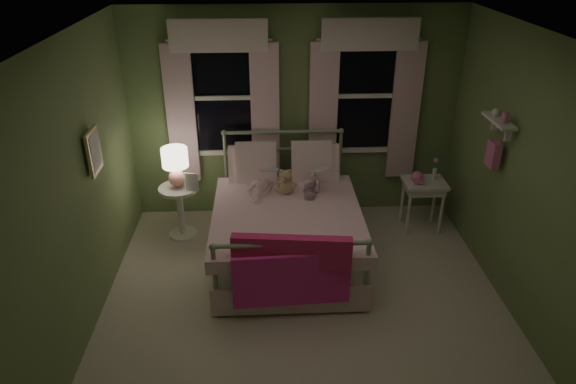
{
  "coord_description": "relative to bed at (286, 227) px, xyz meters",
  "views": [
    {
      "loc": [
        -0.36,
        -3.87,
        3.36
      ],
      "look_at": [
        -0.14,
        0.66,
        1.0
      ],
      "focal_mm": 32.0,
      "sensor_mm": 36.0,
      "label": 1
    }
  ],
  "objects": [
    {
      "name": "room_shell",
      "position": [
        0.14,
        -1.01,
        0.92
      ],
      "size": [
        4.2,
        4.2,
        4.2
      ],
      "color": "#EFE2CF",
      "rests_on": "ground"
    },
    {
      "name": "bed",
      "position": [
        0.0,
        0.0,
        0.0
      ],
      "size": [
        1.58,
        2.04,
        1.18
      ],
      "color": "white",
      "rests_on": "ground"
    },
    {
      "name": "pink_throw",
      "position": [
        0.0,
        -1.03,
        0.23
      ],
      "size": [
        1.1,
        0.23,
        0.71
      ],
      "color": "#DB2A6A",
      "rests_on": "bed"
    },
    {
      "name": "child_left",
      "position": [
        -0.28,
        0.42,
        0.6
      ],
      "size": [
        0.32,
        0.23,
        0.82
      ],
      "primitive_type": "imported",
      "rotation": [
        0.0,
        0.0,
        3.01
      ],
      "color": "#F7D1DD",
      "rests_on": "bed"
    },
    {
      "name": "child_right",
      "position": [
        0.28,
        0.42,
        0.54
      ],
      "size": [
        0.38,
        0.31,
        0.72
      ],
      "primitive_type": "imported",
      "rotation": [
        0.0,
        0.0,
        3.02
      ],
      "color": "#F7D1DD",
      "rests_on": "bed"
    },
    {
      "name": "book_left",
      "position": [
        -0.28,
        0.17,
        0.58
      ],
      "size": [
        0.21,
        0.13,
        0.26
      ],
      "primitive_type": "imported",
      "rotation": [
        1.22,
        0.0,
        -0.09
      ],
      "color": "beige",
      "rests_on": "child_left"
    },
    {
      "name": "book_right",
      "position": [
        0.28,
        0.17,
        0.54
      ],
      "size": [
        0.23,
        0.19,
        0.26
      ],
      "primitive_type": "imported",
      "rotation": [
        1.22,
        0.0,
        0.52
      ],
      "color": "beige",
      "rests_on": "child_right"
    },
    {
      "name": "teddy_bear",
      "position": [
        -0.0,
        0.26,
        0.41
      ],
      "size": [
        0.23,
        0.19,
        0.32
      ],
      "color": "tan",
      "rests_on": "bed"
    },
    {
      "name": "nightstand_left",
      "position": [
        -1.25,
        0.51,
        0.03
      ],
      "size": [
        0.46,
        0.46,
        0.65
      ],
      "color": "white",
      "rests_on": "ground"
    },
    {
      "name": "table_lamp",
      "position": [
        -1.25,
        0.51,
        0.57
      ],
      "size": [
        0.3,
        0.3,
        0.47
      ],
      "color": "#E79689",
      "rests_on": "nightstand_left"
    },
    {
      "name": "book_nightstand",
      "position": [
        -1.15,
        0.43,
        0.27
      ],
      "size": [
        0.22,
        0.26,
        0.02
      ],
      "primitive_type": "imported",
      "rotation": [
        0.0,
        0.0,
        -0.29
      ],
      "color": "beige",
      "rests_on": "nightstand_left"
    },
    {
      "name": "nightstand_right",
      "position": [
        1.68,
        0.52,
        0.17
      ],
      "size": [
        0.5,
        0.4,
        0.64
      ],
      "color": "white",
      "rests_on": "ground"
    },
    {
      "name": "pink_toy",
      "position": [
        1.58,
        0.52,
        0.32
      ],
      "size": [
        0.14,
        0.19,
        0.14
      ],
      "color": "pink",
      "rests_on": "nightstand_right"
    },
    {
      "name": "bud_vase",
      "position": [
        1.8,
        0.57,
        0.41
      ],
      "size": [
        0.06,
        0.06,
        0.28
      ],
      "color": "white",
      "rests_on": "nightstand_right"
    },
    {
      "name": "window_left",
      "position": [
        -0.71,
        1.02,
        1.24
      ],
      "size": [
        1.34,
        0.13,
        1.96
      ],
      "color": "black",
      "rests_on": "room_shell"
    },
    {
      "name": "window_right",
      "position": [
        0.99,
        1.02,
        1.24
      ],
      "size": [
        1.34,
        0.13,
        1.96
      ],
      "color": "black",
      "rests_on": "room_shell"
    },
    {
      "name": "wall_shelf",
      "position": [
        2.04,
        -0.31,
        1.14
      ],
      "size": [
        0.15,
        0.5,
        0.6
      ],
      "color": "white",
      "rests_on": "room_shell"
    },
    {
      "name": "framed_picture",
      "position": [
        -1.81,
        -0.41,
        1.12
      ],
      "size": [
        0.03,
        0.32,
        0.42
      ],
      "color": "beige",
      "rests_on": "room_shell"
    }
  ]
}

